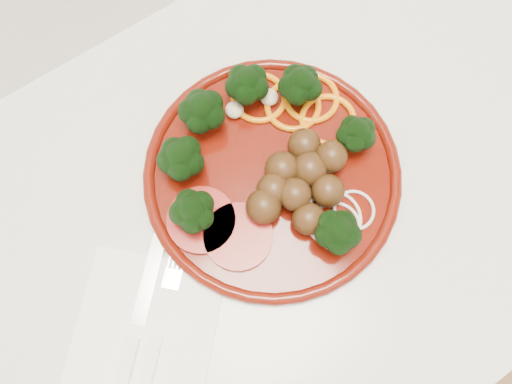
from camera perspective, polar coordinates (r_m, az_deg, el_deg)
counter at (r=1.02m, az=-2.02°, el=-9.99°), size 2.40×0.60×0.90m
plate at (r=0.58m, az=1.92°, el=2.92°), size 0.30×0.30×0.06m
napkin at (r=0.57m, az=-12.40°, el=-14.63°), size 0.21×0.21×0.00m
knife at (r=0.57m, az=-13.97°, el=-16.45°), size 0.15×0.14×0.01m
fork at (r=0.57m, az=-11.57°, el=-17.39°), size 0.13×0.13×0.01m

